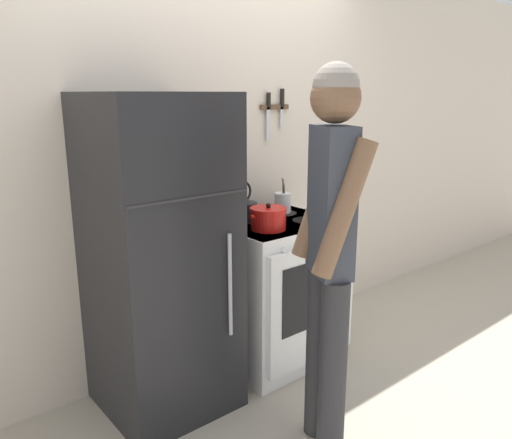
{
  "coord_description": "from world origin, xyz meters",
  "views": [
    {
      "loc": [
        -1.69,
        -2.55,
        1.67
      ],
      "look_at": [
        0.02,
        -0.47,
        0.99
      ],
      "focal_mm": 35.0,
      "sensor_mm": 36.0,
      "label": 1
    }
  ],
  "objects_px": {
    "dutch_oven_pot": "(268,218)",
    "tea_kettle": "(243,208)",
    "utensil_jar": "(283,202)",
    "person": "(330,243)",
    "refrigerator": "(160,258)",
    "stove_range": "(277,289)"
  },
  "relations": [
    {
      "from": "refrigerator",
      "to": "stove_range",
      "type": "bearing_deg",
      "value": -1.73
    },
    {
      "from": "utensil_jar",
      "to": "person",
      "type": "bearing_deg",
      "value": -121.46
    },
    {
      "from": "refrigerator",
      "to": "dutch_oven_pot",
      "type": "relative_size",
      "value": 6.52
    },
    {
      "from": "refrigerator",
      "to": "stove_range",
      "type": "xyz_separation_m",
      "value": [
        0.8,
        -0.02,
        -0.38
      ]
    },
    {
      "from": "tea_kettle",
      "to": "person",
      "type": "xyz_separation_m",
      "value": [
        -0.23,
        -0.93,
        0.04
      ]
    },
    {
      "from": "dutch_oven_pot",
      "to": "stove_range",
      "type": "bearing_deg",
      "value": 31.25
    },
    {
      "from": "utensil_jar",
      "to": "tea_kettle",
      "type": "bearing_deg",
      "value": -178.96
    },
    {
      "from": "dutch_oven_pot",
      "to": "utensil_jar",
      "type": "height_order",
      "value": "utensil_jar"
    },
    {
      "from": "dutch_oven_pot",
      "to": "person",
      "type": "relative_size",
      "value": 0.14
    },
    {
      "from": "refrigerator",
      "to": "person",
      "type": "height_order",
      "value": "person"
    },
    {
      "from": "dutch_oven_pot",
      "to": "tea_kettle",
      "type": "xyz_separation_m",
      "value": [
        0.01,
        0.26,
        0.01
      ]
    },
    {
      "from": "stove_range",
      "to": "dutch_oven_pot",
      "type": "xyz_separation_m",
      "value": [
        -0.17,
        -0.1,
        0.51
      ]
    },
    {
      "from": "refrigerator",
      "to": "tea_kettle",
      "type": "height_order",
      "value": "refrigerator"
    },
    {
      "from": "dutch_oven_pot",
      "to": "refrigerator",
      "type": "bearing_deg",
      "value": 168.82
    },
    {
      "from": "dutch_oven_pot",
      "to": "person",
      "type": "height_order",
      "value": "person"
    },
    {
      "from": "stove_range",
      "to": "tea_kettle",
      "type": "relative_size",
      "value": 3.65
    },
    {
      "from": "utensil_jar",
      "to": "person",
      "type": "relative_size",
      "value": 0.13
    },
    {
      "from": "dutch_oven_pot",
      "to": "utensil_jar",
      "type": "bearing_deg",
      "value": 36.6
    },
    {
      "from": "dutch_oven_pot",
      "to": "person",
      "type": "xyz_separation_m",
      "value": [
        -0.22,
        -0.67,
        0.05
      ]
    },
    {
      "from": "refrigerator",
      "to": "person",
      "type": "relative_size",
      "value": 0.93
    },
    {
      "from": "dutch_oven_pot",
      "to": "person",
      "type": "bearing_deg",
      "value": -107.99
    },
    {
      "from": "tea_kettle",
      "to": "utensil_jar",
      "type": "height_order",
      "value": "tea_kettle"
    }
  ]
}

